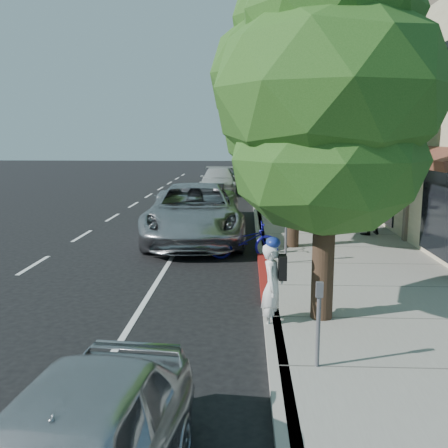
# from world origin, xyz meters

# --- Properties ---
(ground) EXTENTS (120.00, 120.00, 0.00)m
(ground) POSITION_xyz_m (0.00, 0.00, 0.00)
(ground) COLOR black
(ground) RESTS_ON ground
(sidewalk) EXTENTS (4.60, 56.00, 0.15)m
(sidewalk) POSITION_xyz_m (2.30, 8.00, 0.07)
(sidewalk) COLOR gray
(sidewalk) RESTS_ON ground
(curb) EXTENTS (0.30, 56.00, 0.15)m
(curb) POSITION_xyz_m (0.00, 8.00, 0.07)
(curb) COLOR #9E998E
(curb) RESTS_ON ground
(curb_red_segment) EXTENTS (0.32, 4.00, 0.15)m
(curb_red_segment) POSITION_xyz_m (0.00, 1.00, 0.07)
(curb_red_segment) COLOR maroon
(curb_red_segment) RESTS_ON ground
(storefront_building) EXTENTS (10.00, 36.00, 7.00)m
(storefront_building) POSITION_xyz_m (9.60, 18.00, 3.50)
(storefront_building) COLOR beige
(storefront_building) RESTS_ON ground
(street_tree_0) EXTENTS (4.05, 4.05, 6.62)m
(street_tree_0) POSITION_xyz_m (0.90, -2.00, 4.09)
(street_tree_0) COLOR black
(street_tree_0) RESTS_ON ground
(street_tree_1) EXTENTS (5.06, 5.06, 8.13)m
(street_tree_1) POSITION_xyz_m (0.90, 4.00, 5.00)
(street_tree_1) COLOR black
(street_tree_1) RESTS_ON ground
(street_tree_2) EXTENTS (4.55, 4.55, 7.75)m
(street_tree_2) POSITION_xyz_m (0.90, 10.00, 4.83)
(street_tree_2) COLOR black
(street_tree_2) RESTS_ON ground
(street_tree_3) EXTENTS (5.42, 5.42, 7.92)m
(street_tree_3) POSITION_xyz_m (0.90, 16.00, 4.76)
(street_tree_3) COLOR black
(street_tree_3) RESTS_ON ground
(street_tree_4) EXTENTS (4.86, 4.86, 7.05)m
(street_tree_4) POSITION_xyz_m (0.90, 22.00, 4.23)
(street_tree_4) COLOR black
(street_tree_4) RESTS_ON ground
(street_tree_5) EXTENTS (4.97, 4.97, 7.61)m
(street_tree_5) POSITION_xyz_m (0.90, 28.00, 4.62)
(street_tree_5) COLOR black
(street_tree_5) RESTS_ON ground
(cyclist) EXTENTS (0.48, 0.63, 1.57)m
(cyclist) POSITION_xyz_m (-0.01, -2.23, 0.79)
(cyclist) COLOR white
(cyclist) RESTS_ON ground
(bicycle) EXTENTS (2.04, 0.88, 1.04)m
(bicycle) POSITION_xyz_m (-0.55, 3.00, 0.52)
(bicycle) COLOR #171594
(bicycle) RESTS_ON ground
(silver_suv) EXTENTS (3.53, 6.89, 1.86)m
(silver_suv) POSITION_xyz_m (-2.20, 5.50, 0.93)
(silver_suv) COLOR #ACACB1
(silver_suv) RESTS_ON ground
(dark_sedan) EXTENTS (1.72, 4.65, 1.52)m
(dark_sedan) POSITION_xyz_m (-2.20, 9.04, 0.76)
(dark_sedan) COLOR black
(dark_sedan) RESTS_ON ground
(white_pickup) EXTENTS (2.28, 5.31, 1.52)m
(white_pickup) POSITION_xyz_m (-2.20, 19.64, 0.76)
(white_pickup) COLOR silver
(white_pickup) RESTS_ON ground
(dark_suv_far) EXTENTS (2.46, 5.39, 1.79)m
(dark_suv_far) POSITION_xyz_m (-0.50, 25.38, 0.90)
(dark_suv_far) COLOR black
(dark_suv_far) RESTS_ON ground
(pedestrian) EXTENTS (1.08, 1.01, 1.78)m
(pedestrian) POSITION_xyz_m (3.59, 5.95, 1.04)
(pedestrian) COLOR black
(pedestrian) RESTS_ON sidewalk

